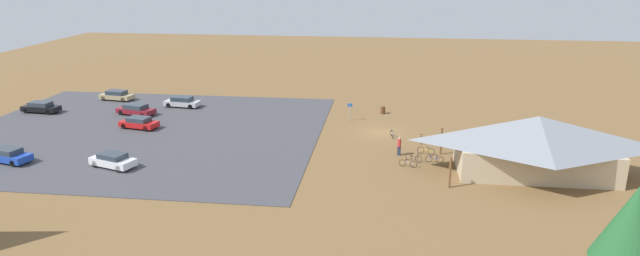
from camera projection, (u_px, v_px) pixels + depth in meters
ground at (381, 133)px, 59.65m from camera, size 160.00×160.00×0.00m
parking_lot_asphalt at (142, 131)px, 60.10m from camera, size 39.59×34.34×0.05m
bike_pavilion at (536, 142)px, 47.30m from camera, size 15.87×8.67×5.32m
trash_bin at (383, 110)px, 67.12m from camera, size 0.60×0.60×0.90m
lot_sign at (350, 109)px, 63.90m from camera, size 0.56×0.08×2.20m
pine_far_west at (634, 224)px, 28.60m from camera, size 3.94×3.94×6.99m
bicycle_silver_yard_right at (408, 163)px, 49.61m from camera, size 1.65×0.58×0.77m
bicycle_yellow_lone_west at (426, 151)px, 52.85m from camera, size 1.70×0.63×0.77m
bicycle_white_near_sign at (392, 134)px, 58.01m from camera, size 0.48×1.72×0.83m
bicycle_teal_by_bin at (441, 143)px, 55.15m from camera, size 1.58×0.81×0.75m
bicycle_blue_back_row at (434, 159)px, 50.69m from camera, size 1.69×0.48×0.83m
bicycle_black_mid_cluster at (414, 157)px, 51.03m from camera, size 1.54×1.03×0.89m
bicycle_red_trailside at (421, 139)px, 56.36m from camera, size 0.48×1.70×0.79m
car_tan_inner_stall at (117, 95)px, 73.49m from camera, size 4.70×2.44×1.34m
car_red_back_corner at (139, 123)px, 60.99m from camera, size 4.55×2.65×1.30m
car_blue_by_curb at (7, 155)px, 50.69m from camera, size 5.07×2.88×1.36m
car_white_near_entry at (113, 160)px, 49.38m from camera, size 4.60×3.04×1.33m
car_silver_far_end at (182, 102)px, 70.01m from camera, size 4.74×2.34×1.37m
car_black_second_row at (41, 107)px, 67.40m from camera, size 4.73×2.11×1.36m
car_maroon_end_stall at (136, 109)px, 66.40m from camera, size 5.06×3.00×1.33m
visitor_near_lot at (399, 146)px, 52.50m from camera, size 0.36×0.36×1.82m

